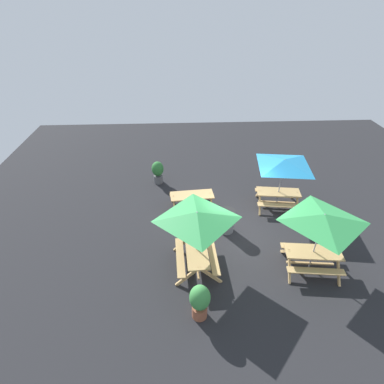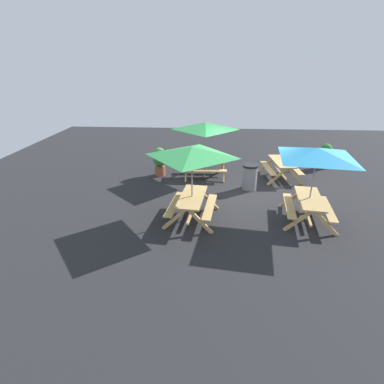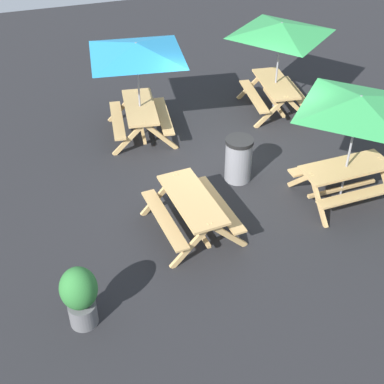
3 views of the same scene
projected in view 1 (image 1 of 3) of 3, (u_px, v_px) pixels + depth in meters
The scene contains 8 objects.
ground_plane at pixel (238, 233), 11.65m from camera, with size 24.00×24.00×0.00m, color #232326.
picnic_table_0 at pixel (284, 166), 12.02m from camera, with size 2.80×2.80×2.34m.
picnic_table_1 at pixel (323, 222), 9.08m from camera, with size 2.21×2.21×2.34m.
picnic_table_2 at pixel (192, 199), 12.62m from camera, with size 1.91×1.67×0.81m.
picnic_table_3 at pixel (197, 220), 9.16m from camera, with size 2.07×2.07×2.34m.
trash_bin_gray at pixel (227, 221), 11.50m from camera, with size 0.59×0.59×0.98m.
potted_plant_0 at pixel (158, 171), 14.43m from camera, with size 0.57×0.57×1.13m.
potted_plant_1 at pixel (200, 301), 8.29m from camera, with size 0.59×0.59×1.22m.
Camera 1 is at (-2.23, -8.72, 7.78)m, focal length 28.00 mm.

